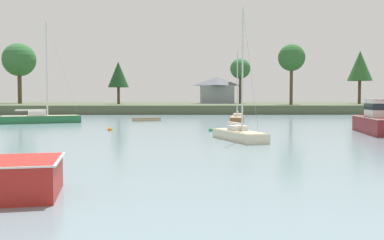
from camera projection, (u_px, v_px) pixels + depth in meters
name	position (u px, v px, depth m)	size (l,w,h in m)	color
far_shore_bank	(200.00, 107.00, 105.94)	(192.00, 58.54, 1.65)	#4C563D
sailboat_wood	(237.00, 120.00, 53.66)	(2.53, 6.43, 9.26)	brown
sailboat_green	(41.00, 121.00, 51.46)	(9.30, 5.41, 12.76)	#236B3D
sailboat_cream	(239.00, 138.00, 30.72)	(3.49, 6.24, 9.81)	beige
dinghy_sand	(147.00, 120.00, 56.37)	(3.98, 2.98, 0.54)	tan
mooring_buoy_green	(211.00, 130.00, 39.18)	(0.41, 0.41, 0.46)	#1E8C47
mooring_buoy_orange	(110.00, 130.00, 40.03)	(0.42, 0.42, 0.47)	orange
shore_tree_right	(360.00, 66.00, 97.48)	(5.54, 5.54, 12.07)	brown
shore_tree_left_mid	(240.00, 69.00, 104.38)	(4.93, 4.93, 10.97)	brown
shore_tree_right_mid	(118.00, 75.00, 94.41)	(4.61, 4.61, 9.35)	brown
shore_tree_inland_b	(19.00, 60.00, 102.76)	(7.90, 7.90, 14.48)	brown
shore_tree_center	(292.00, 58.00, 87.17)	(5.47, 5.47, 12.30)	brown
cottage_eastern	(217.00, 90.00, 105.02)	(8.47, 8.72, 6.50)	gray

